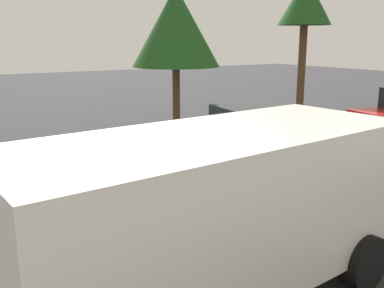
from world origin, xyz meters
name	(u,v)px	position (x,y,z in m)	size (l,w,h in m)	color
ground_plane	(114,287)	(0.00, 0.00, 0.00)	(80.00, 80.00, 0.00)	#2D2D30
lane_marking_centre	(279,236)	(3.00, 0.00, 0.01)	(28.00, 0.16, 0.01)	#E0D14C
white_van	(214,207)	(0.98, -0.95, 1.27)	(5.36, 2.64, 2.20)	silver
car_green_mid_road	(253,139)	(5.11, 3.29, 0.83)	(4.38, 2.34, 1.66)	#236B3D
tree_left_verge	(305,3)	(12.21, 8.66, 4.71)	(2.22, 2.22, 5.82)	#513823
tree_centre_verge	(176,27)	(5.75, 8.24, 3.66)	(2.99, 2.99, 5.00)	#513823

